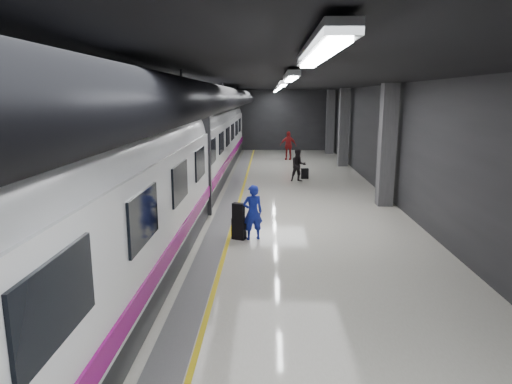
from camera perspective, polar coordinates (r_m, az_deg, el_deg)
ground at (r=15.45m, az=0.85°, el=-3.25°), size 40.00×40.00×0.00m
platform_hall at (r=15.88m, az=-0.11°, el=10.10°), size 10.02×40.02×4.51m
train at (r=15.43m, az=-11.31°, el=4.34°), size 3.05×38.00×4.05m
traveler_main at (r=12.97m, az=-0.41°, el=-2.56°), size 0.67×0.54×1.59m
suitcase_main at (r=13.13m, az=-2.14°, el=-4.59°), size 0.44×0.36×0.62m
shoulder_bag at (r=12.96m, az=-2.21°, el=-2.36°), size 0.38×0.29×0.45m
traveler_far_a at (r=21.99m, az=5.31°, el=3.33°), size 0.87×0.74×1.56m
traveler_far_b at (r=29.73m, az=4.04°, el=5.82°), size 1.13×0.62×1.83m
suitcase_far at (r=22.90m, az=6.11°, el=2.32°), size 0.38×0.27×0.52m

